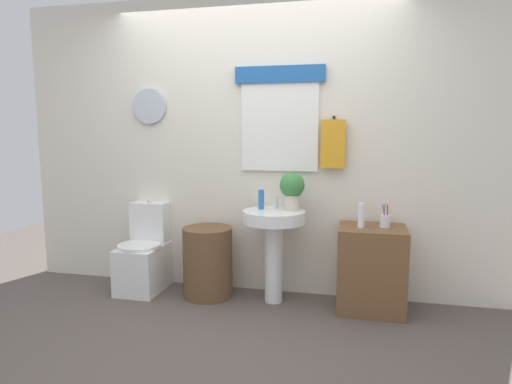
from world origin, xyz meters
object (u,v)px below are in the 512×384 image
object	(u,v)px
soap_bottle	(261,199)
potted_plant	(292,188)
toothbrush_cup	(385,221)
toilet	(145,256)
pedestal_sink	(274,233)
wooden_cabinet	(371,269)
lotion_bottle	(361,215)
laundry_hamper	(208,262)

from	to	relation	value
soap_bottle	potted_plant	size ratio (longest dim) A/B	0.53
soap_bottle	toothbrush_cup	xyz separation A→B (m)	(1.01, -0.03, -0.13)
toilet	soap_bottle	world-z (taller)	soap_bottle
pedestal_sink	toothbrush_cup	xyz separation A→B (m)	(0.89, 0.02, 0.14)
pedestal_sink	wooden_cabinet	bearing A→B (deg)	0.00
lotion_bottle	toilet	bearing A→B (deg)	177.73
toothbrush_cup	lotion_bottle	bearing A→B (deg)	-161.98
toilet	toothbrush_cup	world-z (taller)	toothbrush_cup
toilet	pedestal_sink	xyz separation A→B (m)	(1.20, -0.04, 0.29)
toilet	laundry_hamper	xyz separation A→B (m)	(0.62, -0.04, 0.00)
laundry_hamper	wooden_cabinet	xyz separation A→B (m)	(1.38, 0.00, 0.04)
wooden_cabinet	toothbrush_cup	size ratio (longest dim) A/B	3.69
wooden_cabinet	potted_plant	world-z (taller)	potted_plant
laundry_hamper	wooden_cabinet	world-z (taller)	wooden_cabinet
wooden_cabinet	toilet	bearing A→B (deg)	178.98
laundry_hamper	toothbrush_cup	bearing A→B (deg)	0.77
pedestal_sink	potted_plant	size ratio (longest dim) A/B	2.50
toothbrush_cup	soap_bottle	bearing A→B (deg)	178.28
soap_bottle	toilet	bearing A→B (deg)	-179.24
soap_bottle	potted_plant	distance (m)	0.28
wooden_cabinet	lotion_bottle	bearing A→B (deg)	-156.47
laundry_hamper	lotion_bottle	distance (m)	1.38
toilet	wooden_cabinet	world-z (taller)	toilet
lotion_bottle	pedestal_sink	bearing A→B (deg)	176.75
laundry_hamper	lotion_bottle	world-z (taller)	lotion_bottle
pedestal_sink	wooden_cabinet	distance (m)	0.83
soap_bottle	lotion_bottle	size ratio (longest dim) A/B	0.84
pedestal_sink	soap_bottle	world-z (taller)	soap_bottle
toilet	lotion_bottle	size ratio (longest dim) A/B	4.08
laundry_hamper	pedestal_sink	xyz separation A→B (m)	(0.59, 0.00, 0.29)
toothbrush_cup	pedestal_sink	bearing A→B (deg)	-178.72
soap_bottle	potted_plant	world-z (taller)	potted_plant
wooden_cabinet	soap_bottle	distance (m)	1.06
potted_plant	soap_bottle	bearing A→B (deg)	-177.80
potted_plant	toothbrush_cup	world-z (taller)	potted_plant
pedestal_sink	potted_plant	world-z (taller)	potted_plant
toilet	potted_plant	xyz separation A→B (m)	(1.34, 0.02, 0.66)
toilet	wooden_cabinet	bearing A→B (deg)	-1.02
wooden_cabinet	lotion_bottle	world-z (taller)	lotion_bottle
pedestal_sink	lotion_bottle	distance (m)	0.73
toilet	potted_plant	distance (m)	1.50
laundry_hamper	pedestal_sink	size ratio (longest dim) A/B	0.78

